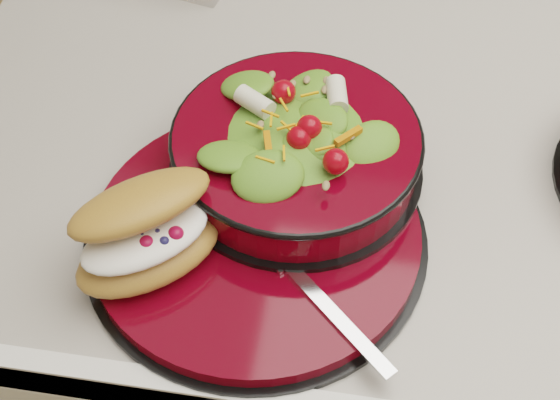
# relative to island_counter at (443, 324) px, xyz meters

# --- Properties ---
(island_counter) EXTENTS (1.24, 0.74, 0.90)m
(island_counter) POSITION_rel_island_counter_xyz_m (0.00, 0.00, 0.00)
(island_counter) COLOR white
(island_counter) RESTS_ON ground
(dinner_plate) EXTENTS (0.32, 0.32, 0.02)m
(dinner_plate) POSITION_rel_island_counter_xyz_m (-0.24, -0.21, 0.46)
(dinner_plate) COLOR black
(dinner_plate) RESTS_ON island_counter
(salad_bowl) EXTENTS (0.25, 0.25, 0.10)m
(salad_bowl) POSITION_rel_island_counter_xyz_m (-0.22, -0.13, 0.50)
(salad_bowl) COLOR black
(salad_bowl) RESTS_ON dinner_plate
(croissant) EXTENTS (0.15, 0.15, 0.08)m
(croissant) POSITION_rel_island_counter_xyz_m (-0.33, -0.26, 0.50)
(croissant) COLOR #C98C3D
(croissant) RESTS_ON dinner_plate
(fork) EXTENTS (0.14, 0.13, 0.00)m
(fork) POSITION_rel_island_counter_xyz_m (-0.18, -0.27, 0.47)
(fork) COLOR silver
(fork) RESTS_ON dinner_plate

